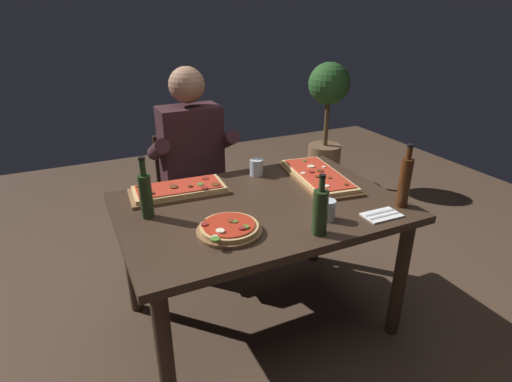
{
  "coord_description": "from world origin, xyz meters",
  "views": [
    {
      "loc": [
        -0.82,
        -1.68,
        1.65
      ],
      "look_at": [
        0.0,
        0.05,
        0.79
      ],
      "focal_mm": 28.91,
      "sensor_mm": 36.0,
      "label": 1
    }
  ],
  "objects_px": {
    "pizza_round_far": "(229,229)",
    "tumbler_far_side": "(328,211)",
    "pizza_rectangular_left": "(318,176)",
    "potted_plant_corner": "(327,118)",
    "tumbler_near_camera": "(256,168)",
    "wine_bottle_dark": "(405,181)",
    "diner_chair": "(191,191)",
    "pizza_rectangular_front": "(179,190)",
    "seated_diner": "(194,162)",
    "dining_table": "(260,220)",
    "oil_bottle_amber": "(320,211)",
    "vinegar_bottle_green": "(146,194)"
  },
  "relations": [
    {
      "from": "tumbler_near_camera",
      "to": "potted_plant_corner",
      "type": "relative_size",
      "value": 0.08
    },
    {
      "from": "pizza_round_far",
      "to": "tumbler_far_side",
      "type": "xyz_separation_m",
      "value": [
        0.46,
        -0.08,
        0.02
      ]
    },
    {
      "from": "dining_table",
      "to": "oil_bottle_amber",
      "type": "relative_size",
      "value": 5.05
    },
    {
      "from": "diner_chair",
      "to": "seated_diner",
      "type": "distance_m",
      "value": 0.28
    },
    {
      "from": "dining_table",
      "to": "seated_diner",
      "type": "height_order",
      "value": "seated_diner"
    },
    {
      "from": "pizza_rectangular_left",
      "to": "wine_bottle_dark",
      "type": "xyz_separation_m",
      "value": [
        0.18,
        -0.47,
        0.11
      ]
    },
    {
      "from": "vinegar_bottle_green",
      "to": "tumbler_near_camera",
      "type": "bearing_deg",
      "value": 20.78
    },
    {
      "from": "pizza_rectangular_left",
      "to": "potted_plant_corner",
      "type": "height_order",
      "value": "potted_plant_corner"
    },
    {
      "from": "dining_table",
      "to": "wine_bottle_dark",
      "type": "height_order",
      "value": "wine_bottle_dark"
    },
    {
      "from": "pizza_rectangular_left",
      "to": "tumbler_near_camera",
      "type": "distance_m",
      "value": 0.36
    },
    {
      "from": "wine_bottle_dark",
      "to": "diner_chair",
      "type": "relative_size",
      "value": 0.37
    },
    {
      "from": "pizza_rectangular_left",
      "to": "wine_bottle_dark",
      "type": "distance_m",
      "value": 0.52
    },
    {
      "from": "pizza_rectangular_front",
      "to": "potted_plant_corner",
      "type": "relative_size",
      "value": 0.44
    },
    {
      "from": "pizza_round_far",
      "to": "vinegar_bottle_green",
      "type": "bearing_deg",
      "value": 133.58
    },
    {
      "from": "wine_bottle_dark",
      "to": "pizza_round_far",
      "type": "bearing_deg",
      "value": 172.27
    },
    {
      "from": "dining_table",
      "to": "seated_diner",
      "type": "distance_m",
      "value": 0.75
    },
    {
      "from": "oil_bottle_amber",
      "to": "potted_plant_corner",
      "type": "xyz_separation_m",
      "value": [
        1.4,
        1.97,
        -0.18
      ]
    },
    {
      "from": "wine_bottle_dark",
      "to": "seated_diner",
      "type": "bearing_deg",
      "value": 124.97
    },
    {
      "from": "diner_chair",
      "to": "tumbler_far_side",
      "type": "bearing_deg",
      "value": -74.05
    },
    {
      "from": "tumbler_far_side",
      "to": "wine_bottle_dark",
      "type": "bearing_deg",
      "value": -5.22
    },
    {
      "from": "tumbler_near_camera",
      "to": "seated_diner",
      "type": "height_order",
      "value": "seated_diner"
    },
    {
      "from": "oil_bottle_amber",
      "to": "dining_table",
      "type": "bearing_deg",
      "value": 104.83
    },
    {
      "from": "pizza_round_far",
      "to": "tumbler_far_side",
      "type": "bearing_deg",
      "value": -9.95
    },
    {
      "from": "vinegar_bottle_green",
      "to": "diner_chair",
      "type": "distance_m",
      "value": 0.94
    },
    {
      "from": "pizza_round_far",
      "to": "oil_bottle_amber",
      "type": "height_order",
      "value": "oil_bottle_amber"
    },
    {
      "from": "tumbler_far_side",
      "to": "diner_chair",
      "type": "xyz_separation_m",
      "value": [
        -0.33,
        1.14,
        -0.3
      ]
    },
    {
      "from": "dining_table",
      "to": "vinegar_bottle_green",
      "type": "xyz_separation_m",
      "value": [
        -0.54,
        0.1,
        0.21
      ]
    },
    {
      "from": "pizza_rectangular_front",
      "to": "wine_bottle_dark",
      "type": "bearing_deg",
      "value": -33.15
    },
    {
      "from": "wine_bottle_dark",
      "to": "potted_plant_corner",
      "type": "relative_size",
      "value": 0.27
    },
    {
      "from": "pizza_rectangular_front",
      "to": "vinegar_bottle_green",
      "type": "height_order",
      "value": "vinegar_bottle_green"
    },
    {
      "from": "wine_bottle_dark",
      "to": "diner_chair",
      "type": "xyz_separation_m",
      "value": [
        -0.74,
        1.18,
        -0.39
      ]
    },
    {
      "from": "seated_diner",
      "to": "tumbler_far_side",
      "type": "bearing_deg",
      "value": -72.29
    },
    {
      "from": "dining_table",
      "to": "diner_chair",
      "type": "height_order",
      "value": "diner_chair"
    },
    {
      "from": "pizza_round_far",
      "to": "seated_diner",
      "type": "relative_size",
      "value": 0.22
    },
    {
      "from": "pizza_round_far",
      "to": "potted_plant_corner",
      "type": "height_order",
      "value": "potted_plant_corner"
    },
    {
      "from": "seated_diner",
      "to": "diner_chair",
      "type": "bearing_deg",
      "value": 90.0
    },
    {
      "from": "vinegar_bottle_green",
      "to": "potted_plant_corner",
      "type": "relative_size",
      "value": 0.25
    },
    {
      "from": "pizza_rectangular_left",
      "to": "pizza_round_far",
      "type": "relative_size",
      "value": 2.14
    },
    {
      "from": "wine_bottle_dark",
      "to": "seated_diner",
      "type": "distance_m",
      "value": 1.3
    },
    {
      "from": "dining_table",
      "to": "seated_diner",
      "type": "relative_size",
      "value": 1.05
    },
    {
      "from": "dining_table",
      "to": "wine_bottle_dark",
      "type": "xyz_separation_m",
      "value": [
        0.62,
        -0.32,
        0.23
      ]
    },
    {
      "from": "tumbler_near_camera",
      "to": "tumbler_far_side",
      "type": "distance_m",
      "value": 0.65
    },
    {
      "from": "pizza_rectangular_left",
      "to": "tumbler_far_side",
      "type": "height_order",
      "value": "tumbler_far_side"
    },
    {
      "from": "tumbler_far_side",
      "to": "diner_chair",
      "type": "bearing_deg",
      "value": 105.95
    },
    {
      "from": "tumbler_near_camera",
      "to": "seated_diner",
      "type": "distance_m",
      "value": 0.46
    },
    {
      "from": "pizza_rectangular_front",
      "to": "pizza_rectangular_left",
      "type": "xyz_separation_m",
      "value": [
        0.77,
        -0.15,
        -0.0
      ]
    },
    {
      "from": "pizza_rectangular_left",
      "to": "vinegar_bottle_green",
      "type": "height_order",
      "value": "vinegar_bottle_green"
    },
    {
      "from": "vinegar_bottle_green",
      "to": "diner_chair",
      "type": "xyz_separation_m",
      "value": [
        0.42,
        0.76,
        -0.37
      ]
    },
    {
      "from": "pizza_rectangular_left",
      "to": "oil_bottle_amber",
      "type": "relative_size",
      "value": 2.24
    },
    {
      "from": "tumbler_far_side",
      "to": "dining_table",
      "type": "bearing_deg",
      "value": 126.19
    }
  ]
}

